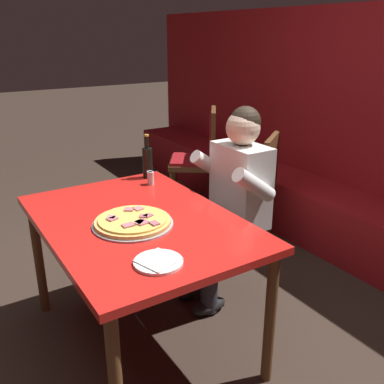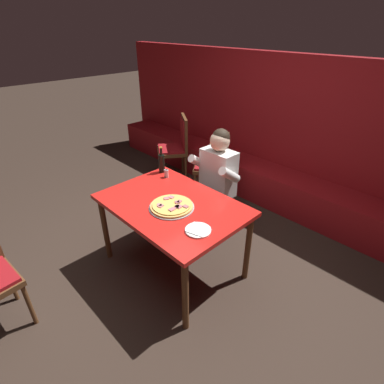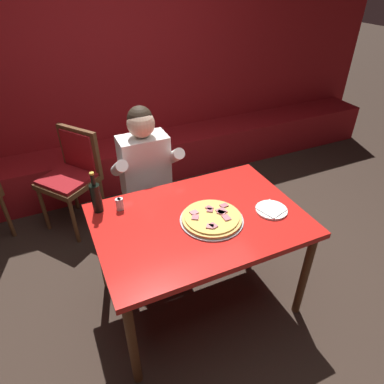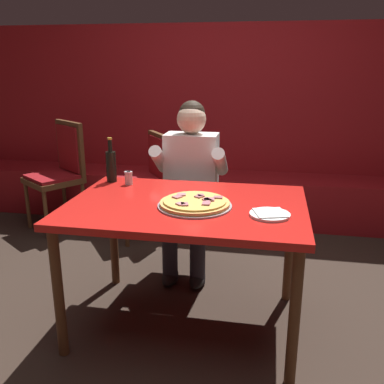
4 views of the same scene
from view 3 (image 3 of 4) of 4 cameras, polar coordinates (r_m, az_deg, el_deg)
name	(u,v)px [view 3 (image 3 of 4)]	position (r m, az deg, el deg)	size (l,w,h in m)	color
ground_plane	(198,297)	(2.76, 1.06, -17.08)	(24.00, 24.00, 0.00)	#33261E
booth_wall_panel	(113,92)	(3.98, -12.96, 15.94)	(6.80, 0.16, 1.90)	maroon
booth_bench	(128,163)	(3.98, -10.54, 4.84)	(6.46, 0.48, 0.46)	maroon
main_dining_table	(199,228)	(2.25, 1.24, -5.99)	(1.33, 0.93, 0.78)	brown
pizza	(212,218)	(2.17, 3.31, -4.40)	(0.41, 0.41, 0.05)	#9E9EA3
plate_white_paper	(271,210)	(2.32, 13.09, -2.89)	(0.21, 0.21, 0.02)	white
beer_bottle	(96,197)	(2.29, -15.68, -0.79)	(0.07, 0.07, 0.29)	black
shaker_black_pepper	(119,205)	(2.30, -12.12, -2.13)	(0.04, 0.04, 0.09)	silver
shaker_parmesan	(121,204)	(2.30, -11.78, -2.05)	(0.04, 0.04, 0.09)	silver
diner_seated_blue_shirt	(149,179)	(2.74, -7.22, 2.10)	(0.53, 0.53, 1.27)	black
dining_chair_near_right	(73,171)	(3.29, -19.25, 3.32)	(0.62, 0.62, 0.93)	brown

